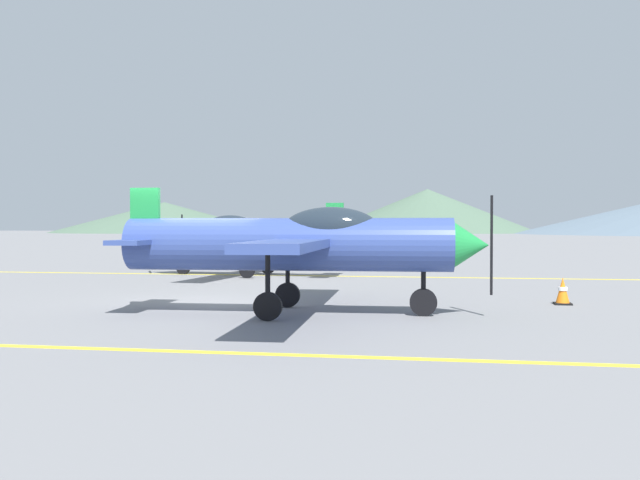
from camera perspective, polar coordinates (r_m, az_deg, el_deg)
ground_plane at (r=14.67m, az=-10.16°, el=-5.49°), size 400.00×400.00×0.00m
apron_line_near at (r=10.16m, az=-19.81°, el=-8.52°), size 80.00×0.16×0.01m
apron_line_far at (r=23.25m, az=-2.71°, el=-2.99°), size 80.00×0.16×0.01m
airplane_near at (r=13.10m, az=-1.53°, el=-0.21°), size 7.11×8.20×2.46m
airplane_mid at (r=23.31m, az=-6.30°, el=0.41°), size 7.16×8.22×2.46m
airplane_far at (r=33.68m, az=-5.84°, el=0.65°), size 7.08×8.17×2.46m
traffic_cone_front at (r=15.64m, az=19.69°, el=-4.07°), size 0.36×0.36×0.59m
hill_left at (r=175.55m, az=-12.90°, el=1.87°), size 55.75×55.75×7.63m
hill_centerleft at (r=168.82m, az=9.00°, el=2.43°), size 52.88×52.88×10.71m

